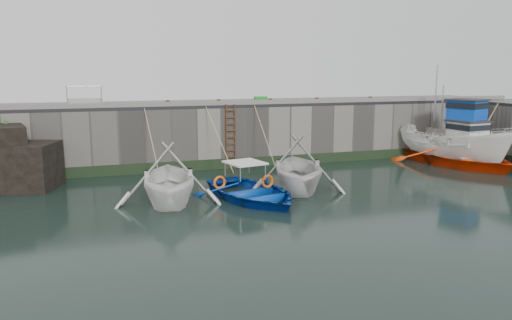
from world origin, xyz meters
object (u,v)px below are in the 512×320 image
object	(u,v)px
boat_far_white	(454,144)
boat_near_white	(169,202)
boat_near_blue	(252,199)
fish_crate	(261,99)
bollard_b	(219,102)
bollard_e	(370,99)
bollard_c	(270,101)
bollard_d	(317,100)
bollard_a	(168,103)
boat_near_blacktrim	(297,190)
ladder	(231,137)
boat_far_orange	(457,156)

from	to	relation	value
boat_far_white	boat_near_white	bearing A→B (deg)	170.77
boat_near_white	boat_near_blue	xyz separation A→B (m)	(3.07, -0.48, 0.00)
boat_near_white	fish_crate	xyz separation A→B (m)	(6.26, 7.79, 3.30)
bollard_b	bollard_e	bearing A→B (deg)	0.00
bollard_c	bollard_d	distance (m)	2.60
fish_crate	bollard_a	world-z (taller)	bollard_a
fish_crate	bollard_c	xyz separation A→B (m)	(-0.12, -1.86, 0.00)
boat_near_blacktrim	fish_crate	world-z (taller)	fish_crate
boat_far_white	bollard_b	distance (m)	12.52
ladder	bollard_c	world-z (taller)	bollard_c
boat_near_blue	boat_far_orange	xyz separation A→B (m)	(12.37, 3.45, 0.46)
bollard_b	bollard_e	size ratio (longest dim) A/B	1.00
bollard_c	bollard_e	world-z (taller)	same
boat_far_orange	bollard_c	bearing A→B (deg)	155.80
bollard_c	boat_near_blacktrim	bearing A→B (deg)	-98.77
boat_near_white	bollard_d	size ratio (longest dim) A/B	17.20
bollard_a	fish_crate	bearing A→B (deg)	19.25
ladder	bollard_e	size ratio (longest dim) A/B	11.43
fish_crate	bollard_b	distance (m)	3.37
bollard_b	bollard_c	xyz separation A→B (m)	(2.70, 0.00, 0.00)
bollard_b	bollard_c	distance (m)	2.70
boat_far_white	bollard_c	size ratio (longest dim) A/B	24.51
boat_near_blue	fish_crate	xyz separation A→B (m)	(3.18, 8.27, 3.30)
boat_near_blacktrim	fish_crate	distance (m)	8.23
boat_near_white	bollard_c	world-z (taller)	bollard_c
ladder	bollard_b	size ratio (longest dim) A/B	11.43
ladder	bollard_d	size ratio (longest dim) A/B	11.43
boat_near_blacktrim	bollard_a	world-z (taller)	bollard_a
ladder	bollard_d	bearing A→B (deg)	4.00
ladder	bollard_c	size ratio (longest dim) A/B	11.43
bollard_a	boat_near_white	bearing A→B (deg)	-99.02
boat_near_blue	bollard_b	world-z (taller)	bollard_b
boat_far_orange	bollard_d	xyz separation A→B (m)	(-6.70, 2.96, 2.84)
boat_near_blue	boat_near_blacktrim	bearing A→B (deg)	6.46
bollard_c	boat_near_blue	bearing A→B (deg)	-115.57
fish_crate	boat_near_blue	bearing A→B (deg)	-106.46
boat_near_blacktrim	bollard_b	world-z (taller)	bollard_b
fish_crate	bollard_d	bearing A→B (deg)	-32.17
boat_far_white	bollard_e	bearing A→B (deg)	121.58
ladder	bollard_a	world-z (taller)	bollard_a
boat_far_white	bollard_d	size ratio (longest dim) A/B	24.51
boat_far_orange	fish_crate	xyz separation A→B (m)	(-9.19, 4.82, 2.84)
boat_far_white	boat_near_blue	bearing A→B (deg)	175.66
boat_near_white	bollard_d	bearing A→B (deg)	41.78
fish_crate	bollard_d	world-z (taller)	bollard_d
boat_near_white	bollard_e	world-z (taller)	bollard_e
boat_far_orange	bollard_a	bearing A→B (deg)	161.92
boat_near_white	bollard_a	xyz separation A→B (m)	(0.94, 5.93, 3.30)
boat_far_orange	ladder	bearing A→B (deg)	160.60
ladder	bollard_e	world-z (taller)	bollard_e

